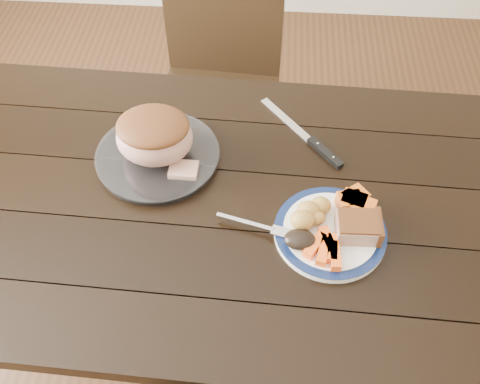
# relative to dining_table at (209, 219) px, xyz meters

# --- Properties ---
(ground) EXTENTS (4.00, 4.00, 0.00)m
(ground) POSITION_rel_dining_table_xyz_m (0.00, 0.00, -0.66)
(ground) COLOR #472B16
(ground) RESTS_ON ground
(dining_table) EXTENTS (1.63, 0.95, 0.75)m
(dining_table) POSITION_rel_dining_table_xyz_m (0.00, 0.00, 0.00)
(dining_table) COLOR black
(dining_table) RESTS_ON ground
(chair_far) EXTENTS (0.45, 0.46, 0.93)m
(chair_far) POSITION_rel_dining_table_xyz_m (-0.05, 0.74, -0.13)
(chair_far) COLOR black
(chair_far) RESTS_ON ground
(dinner_plate) EXTENTS (0.26, 0.26, 0.02)m
(dinner_plate) POSITION_rel_dining_table_xyz_m (0.29, -0.09, 0.10)
(dinner_plate) COLOR white
(dinner_plate) RESTS_ON dining_table
(plate_rim) EXTENTS (0.26, 0.26, 0.02)m
(plate_rim) POSITION_rel_dining_table_xyz_m (0.29, -0.09, 0.11)
(plate_rim) COLOR #0C1940
(plate_rim) RESTS_ON dinner_plate
(serving_platter) EXTENTS (0.31, 0.31, 0.02)m
(serving_platter) POSITION_rel_dining_table_xyz_m (-0.14, 0.11, 0.10)
(serving_platter) COLOR white
(serving_platter) RESTS_ON dining_table
(pork_slice) EXTENTS (0.10, 0.08, 0.04)m
(pork_slice) POSITION_rel_dining_table_xyz_m (0.35, -0.10, 0.13)
(pork_slice) COLOR tan
(pork_slice) RESTS_ON dinner_plate
(roasted_potatoes) EXTENTS (0.09, 0.09, 0.05)m
(roasted_potatoes) POSITION_rel_dining_table_xyz_m (0.24, -0.06, 0.13)
(roasted_potatoes) COLOR gold
(roasted_potatoes) RESTS_ON dinner_plate
(carrot_batons) EXTENTS (0.08, 0.11, 0.02)m
(carrot_batons) POSITION_rel_dining_table_xyz_m (0.28, -0.15, 0.12)
(carrot_batons) COLOR #FF5B15
(carrot_batons) RESTS_ON dinner_plate
(pumpkin_wedges) EXTENTS (0.09, 0.09, 0.04)m
(pumpkin_wedges) POSITION_rel_dining_table_xyz_m (0.35, -0.02, 0.13)
(pumpkin_wedges) COLOR orange
(pumpkin_wedges) RESTS_ON dinner_plate
(dark_mushroom) EXTENTS (0.07, 0.05, 0.03)m
(dark_mushroom) POSITION_rel_dining_table_xyz_m (0.22, -0.13, 0.13)
(dark_mushroom) COLOR black
(dark_mushroom) RESTS_ON dinner_plate
(fork) EXTENTS (0.18, 0.06, 0.00)m
(fork) POSITION_rel_dining_table_xyz_m (0.13, -0.09, 0.11)
(fork) COLOR silver
(fork) RESTS_ON dinner_plate
(roast_joint) EXTENTS (0.19, 0.16, 0.12)m
(roast_joint) POSITION_rel_dining_table_xyz_m (-0.14, 0.11, 0.17)
(roast_joint) COLOR tan
(roast_joint) RESTS_ON serving_platter
(cut_slice) EXTENTS (0.07, 0.06, 0.02)m
(cut_slice) POSITION_rel_dining_table_xyz_m (-0.07, 0.06, 0.12)
(cut_slice) COLOR tan
(cut_slice) RESTS_ON serving_platter
(carving_knife) EXTENTS (0.22, 0.26, 0.01)m
(carving_knife) POSITION_rel_dining_table_xyz_m (0.26, 0.19, 0.10)
(carving_knife) COLOR silver
(carving_knife) RESTS_ON dining_table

